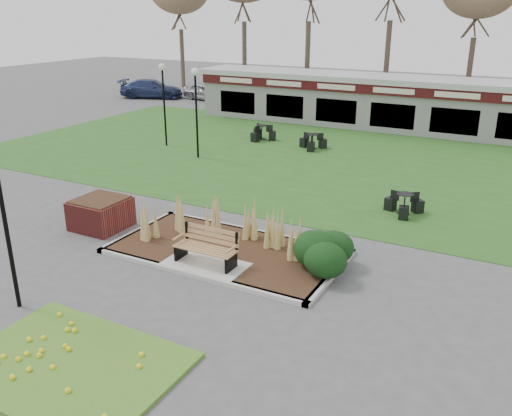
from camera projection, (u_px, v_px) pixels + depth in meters
The scene contains 15 objects.
ground at pixel (203, 270), 14.12m from camera, with size 100.00×100.00×0.00m, color #515154.
lawn at pixel (352, 162), 24.05m from camera, with size 34.00×16.00×0.02m, color #2B581C.
flower_bed at pixel (69, 364), 10.29m from camera, with size 4.20×3.00×0.16m.
planting_bed at pixel (270, 248), 14.55m from camera, with size 6.75×3.40×1.27m.
park_bench at pixel (207, 246), 14.13m from camera, with size 1.70×0.66×0.93m.
brick_planter at pixel (101, 213), 16.73m from camera, with size 1.50×1.50×0.95m.
food_pavilion at pixel (400, 103), 30.14m from camera, with size 24.60×3.40×2.90m.
lamp_post_mid_left at pixel (196, 93), 23.79m from camera, with size 0.33×0.33×4.02m.
lamp_post_far_left at pixel (163, 87), 25.94m from camera, with size 0.33×0.33×3.99m.
bistro_set_a at pixel (262, 135), 28.04m from camera, with size 1.41×1.34×0.76m.
bistro_set_b at pixel (404, 207), 17.90m from camera, with size 1.28×1.26×0.70m.
bistro_set_c at pixel (313, 144), 26.23m from camera, with size 1.33×1.32×0.73m.
car_silver at pixel (206, 91), 40.27m from camera, with size 1.50×3.74×1.27m, color #ACABB0.
car_black at pixel (283, 93), 39.73m from camera, with size 1.32×3.78×1.24m, color black.
car_blue at pixel (152, 89), 41.26m from camera, with size 1.94×4.76×1.38m, color navy.
Camera 1 is at (7.21, -10.54, 6.41)m, focal length 38.00 mm.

